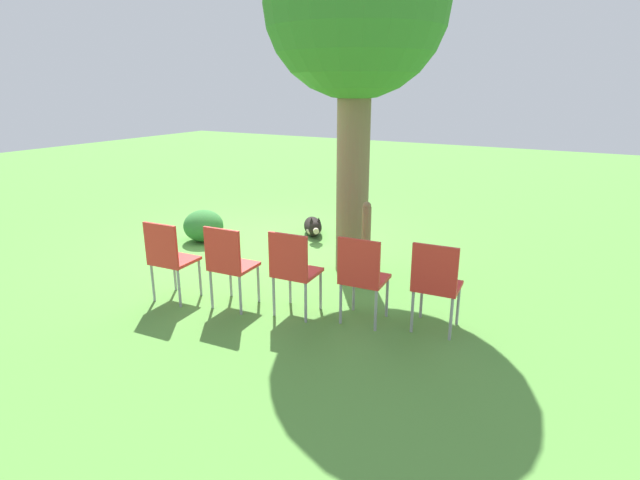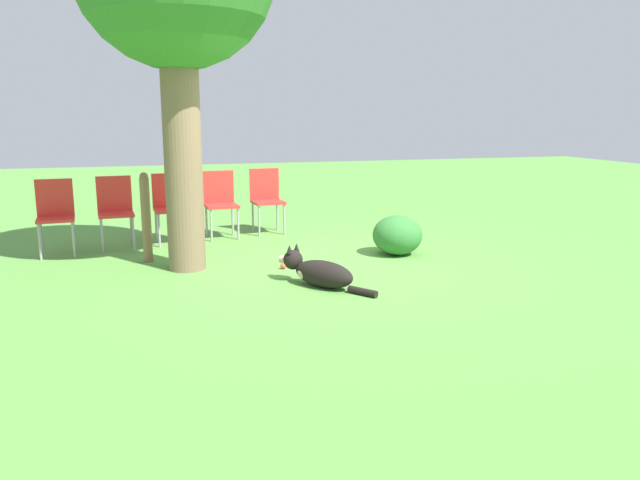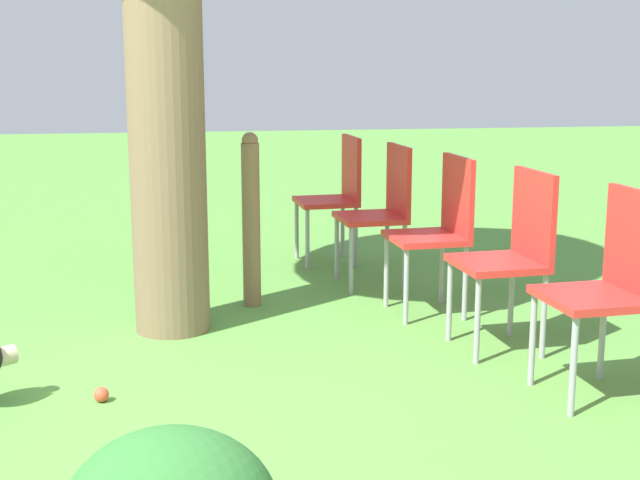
% 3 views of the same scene
% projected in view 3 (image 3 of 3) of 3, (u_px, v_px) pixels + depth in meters
% --- Properties ---
extents(ground_plane, '(30.00, 30.00, 0.00)m').
position_uv_depth(ground_plane, '(122.00, 438.00, 3.60)').
color(ground_plane, '#56933D').
extents(fence_post, '(0.11, 0.11, 1.07)m').
position_uv_depth(fence_post, '(251.00, 219.00, 5.42)').
color(fence_post, '#846647').
rests_on(fence_post, ground_plane).
extents(red_chair_0, '(0.45, 0.47, 0.94)m').
position_uv_depth(red_chair_0, '(610.00, 279.00, 3.95)').
color(red_chair_0, red).
rests_on(red_chair_0, ground_plane).
extents(red_chair_1, '(0.45, 0.47, 0.94)m').
position_uv_depth(red_chair_1, '(513.00, 247.00, 4.61)').
color(red_chair_1, red).
rests_on(red_chair_1, ground_plane).
extents(red_chair_2, '(0.45, 0.47, 0.94)m').
position_uv_depth(red_chair_2, '(440.00, 223.00, 5.26)').
color(red_chair_2, red).
rests_on(red_chair_2, ground_plane).
extents(red_chair_3, '(0.45, 0.47, 0.94)m').
position_uv_depth(red_chair_3, '(383.00, 205.00, 5.91)').
color(red_chair_3, red).
rests_on(red_chair_3, ground_plane).
extents(red_chair_4, '(0.45, 0.47, 0.94)m').
position_uv_depth(red_chair_4, '(337.00, 190.00, 6.57)').
color(red_chair_4, red).
rests_on(red_chair_4, ground_plane).
extents(tennis_ball, '(0.07, 0.07, 0.07)m').
position_uv_depth(tennis_ball, '(101.00, 395.00, 3.97)').
color(tennis_ball, '#E54C33').
rests_on(tennis_ball, ground_plane).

